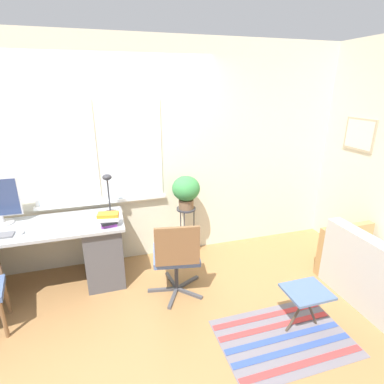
{
  "coord_description": "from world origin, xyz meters",
  "views": [
    {
      "loc": [
        -0.05,
        -2.86,
        2.16
      ],
      "look_at": [
        0.85,
        0.17,
        1.03
      ],
      "focal_mm": 28.0,
      "sensor_mm": 36.0,
      "label": 1
    }
  ],
  "objects_px": {
    "desk_lamp": "(108,189)",
    "couch_loveseat": "(381,278)",
    "office_chair_swivel": "(176,256)",
    "folding_stool": "(306,294)",
    "potted_plant": "(186,190)",
    "plant_stand": "(186,216)",
    "mouse": "(22,232)",
    "book_stack": "(109,219)"
  },
  "relations": [
    {
      "from": "mouse",
      "to": "plant_stand",
      "type": "distance_m",
      "value": 1.8
    },
    {
      "from": "mouse",
      "to": "book_stack",
      "type": "relative_size",
      "value": 0.28
    },
    {
      "from": "mouse",
      "to": "couch_loveseat",
      "type": "relative_size",
      "value": 0.05
    },
    {
      "from": "desk_lamp",
      "to": "folding_stool",
      "type": "distance_m",
      "value": 2.31
    },
    {
      "from": "desk_lamp",
      "to": "plant_stand",
      "type": "height_order",
      "value": "desk_lamp"
    },
    {
      "from": "mouse",
      "to": "office_chair_swivel",
      "type": "xyz_separation_m",
      "value": [
        1.48,
        -0.41,
        -0.29
      ]
    },
    {
      "from": "book_stack",
      "to": "couch_loveseat",
      "type": "relative_size",
      "value": 0.19
    },
    {
      "from": "desk_lamp",
      "to": "couch_loveseat",
      "type": "relative_size",
      "value": 0.39
    },
    {
      "from": "plant_stand",
      "to": "folding_stool",
      "type": "xyz_separation_m",
      "value": [
        0.71,
        -1.48,
        -0.23
      ]
    },
    {
      "from": "book_stack",
      "to": "office_chair_swivel",
      "type": "distance_m",
      "value": 0.81
    },
    {
      "from": "office_chair_swivel",
      "to": "couch_loveseat",
      "type": "bearing_deg",
      "value": 170.52
    },
    {
      "from": "desk_lamp",
      "to": "book_stack",
      "type": "bearing_deg",
      "value": -94.76
    },
    {
      "from": "mouse",
      "to": "book_stack",
      "type": "xyz_separation_m",
      "value": [
        0.84,
        -0.06,
        0.05
      ]
    },
    {
      "from": "folding_stool",
      "to": "book_stack",
      "type": "bearing_deg",
      "value": 145.04
    },
    {
      "from": "folding_stool",
      "to": "couch_loveseat",
      "type": "bearing_deg",
      "value": 5.74
    },
    {
      "from": "office_chair_swivel",
      "to": "couch_loveseat",
      "type": "xyz_separation_m",
      "value": [
        2.01,
        -0.71,
        -0.21
      ]
    },
    {
      "from": "couch_loveseat",
      "to": "folding_stool",
      "type": "distance_m",
      "value": 1.01
    },
    {
      "from": "couch_loveseat",
      "to": "potted_plant",
      "type": "distance_m",
      "value": 2.3
    },
    {
      "from": "plant_stand",
      "to": "potted_plant",
      "type": "relative_size",
      "value": 1.73
    },
    {
      "from": "mouse",
      "to": "folding_stool",
      "type": "xyz_separation_m",
      "value": [
        2.49,
        -1.22,
        -0.4
      ]
    },
    {
      "from": "folding_stool",
      "to": "office_chair_swivel",
      "type": "bearing_deg",
      "value": 141.41
    },
    {
      "from": "mouse",
      "to": "office_chair_swivel",
      "type": "height_order",
      "value": "office_chair_swivel"
    },
    {
      "from": "office_chair_swivel",
      "to": "plant_stand",
      "type": "distance_m",
      "value": 0.74
    },
    {
      "from": "mouse",
      "to": "office_chair_swivel",
      "type": "bearing_deg",
      "value": -15.43
    },
    {
      "from": "desk_lamp",
      "to": "office_chair_swivel",
      "type": "bearing_deg",
      "value": -47.86
    },
    {
      "from": "desk_lamp",
      "to": "couch_loveseat",
      "type": "height_order",
      "value": "desk_lamp"
    },
    {
      "from": "book_stack",
      "to": "potted_plant",
      "type": "xyz_separation_m",
      "value": [
        0.94,
        0.32,
        0.13
      ]
    },
    {
      "from": "mouse",
      "to": "couch_loveseat",
      "type": "distance_m",
      "value": 3.7
    },
    {
      "from": "office_chair_swivel",
      "to": "potted_plant",
      "type": "relative_size",
      "value": 2.16
    },
    {
      "from": "mouse",
      "to": "plant_stand",
      "type": "bearing_deg",
      "value": 8.37
    },
    {
      "from": "desk_lamp",
      "to": "potted_plant",
      "type": "height_order",
      "value": "desk_lamp"
    },
    {
      "from": "plant_stand",
      "to": "potted_plant",
      "type": "bearing_deg",
      "value": 135.0
    },
    {
      "from": "desk_lamp",
      "to": "folding_stool",
      "type": "height_order",
      "value": "desk_lamp"
    },
    {
      "from": "couch_loveseat",
      "to": "mouse",
      "type": "bearing_deg",
      "value": 72.29
    },
    {
      "from": "mouse",
      "to": "folding_stool",
      "type": "bearing_deg",
      "value": -26.0
    },
    {
      "from": "desk_lamp",
      "to": "office_chair_swivel",
      "type": "height_order",
      "value": "desk_lamp"
    },
    {
      "from": "mouse",
      "to": "office_chair_swivel",
      "type": "distance_m",
      "value": 1.57
    },
    {
      "from": "mouse",
      "to": "folding_stool",
      "type": "relative_size",
      "value": 0.15
    },
    {
      "from": "office_chair_swivel",
      "to": "folding_stool",
      "type": "distance_m",
      "value": 1.3
    },
    {
      "from": "desk_lamp",
      "to": "book_stack",
      "type": "distance_m",
      "value": 0.4
    },
    {
      "from": "plant_stand",
      "to": "couch_loveseat",
      "type": "bearing_deg",
      "value": -38.77
    },
    {
      "from": "mouse",
      "to": "desk_lamp",
      "type": "height_order",
      "value": "desk_lamp"
    }
  ]
}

